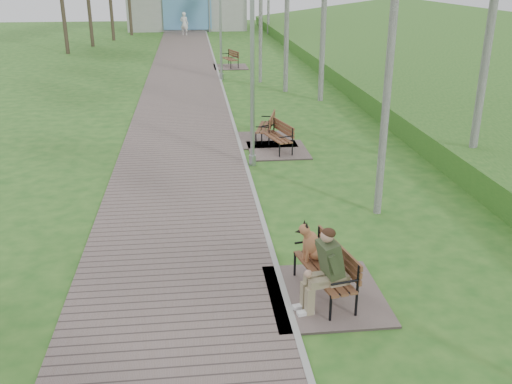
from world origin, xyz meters
TOP-DOWN VIEW (x-y plane):
  - walkway at (-1.75, 21.50)m, footprint 3.50×67.00m
  - kerb at (0.00, 21.50)m, footprint 0.10×67.00m
  - building_north at (-1.50, 50.97)m, footprint 10.00×5.20m
  - bench_main at (0.56, 6.27)m, footprint 1.83×2.03m
  - bench_second at (1.02, 14.25)m, footprint 1.69×1.88m
  - bench_third at (0.83, 15.37)m, footprint 1.68×1.87m
  - bench_far at (0.72, 29.55)m, footprint 1.79×1.99m
  - lamp_post_second at (0.18, 13.04)m, footprint 0.19×0.19m
  - lamp_post_third at (0.07, 25.92)m, footprint 0.19×0.19m
  - lamp_post_far at (0.32, 48.25)m, footprint 0.20×0.20m
  - pedestrian_near at (-1.76, 45.75)m, footprint 0.77×0.64m

SIDE VIEW (x-z plane):
  - walkway at x=-1.75m, z-range 0.00..0.04m
  - kerb at x=0.00m, z-range 0.00..0.05m
  - bench_third at x=0.83m, z-range -0.33..0.71m
  - bench_second at x=1.02m, z-range -0.33..0.71m
  - bench_far at x=0.72m, z-range -0.35..0.75m
  - bench_main at x=0.56m, z-range -0.35..1.25m
  - pedestrian_near at x=-1.76m, z-range 0.00..1.81m
  - building_north at x=-1.50m, z-range -0.01..3.99m
  - lamp_post_second at x=0.18m, z-range -0.16..4.77m
  - lamp_post_third at x=0.07m, z-range -0.16..4.82m
  - lamp_post_far at x=0.32m, z-range -0.17..5.02m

